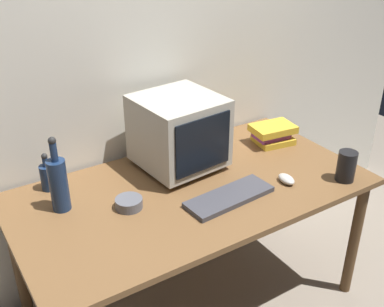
# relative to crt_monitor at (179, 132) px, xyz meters

# --- Properties ---
(ground_plane) EXTENTS (6.00, 6.00, 0.00)m
(ground_plane) POSITION_rel_crt_monitor_xyz_m (-0.05, -0.20, -0.92)
(ground_plane) COLOR gray
(back_wall) EXTENTS (4.00, 0.08, 2.50)m
(back_wall) POSITION_rel_crt_monitor_xyz_m (-0.05, 0.30, 0.33)
(back_wall) COLOR silver
(back_wall) RESTS_ON ground
(desk) EXTENTS (1.66, 0.88, 0.73)m
(desk) POSITION_rel_crt_monitor_xyz_m (-0.05, -0.20, -0.27)
(desk) COLOR brown
(desk) RESTS_ON ground
(crt_monitor) EXTENTS (0.41, 0.42, 0.37)m
(crt_monitor) POSITION_rel_crt_monitor_xyz_m (0.00, 0.00, 0.00)
(crt_monitor) COLOR #B2AD9E
(crt_monitor) RESTS_ON desk
(keyboard) EXTENTS (0.43, 0.18, 0.02)m
(keyboard) POSITION_rel_crt_monitor_xyz_m (0.03, -0.38, -0.18)
(keyboard) COLOR #3F3F47
(keyboard) RESTS_ON desk
(computer_mouse) EXTENTS (0.07, 0.11, 0.04)m
(computer_mouse) POSITION_rel_crt_monitor_xyz_m (0.35, -0.41, -0.17)
(computer_mouse) COLOR beige
(computer_mouse) RESTS_ON desk
(bottle_tall) EXTENTS (0.08, 0.08, 0.35)m
(bottle_tall) POSITION_rel_crt_monitor_xyz_m (-0.63, -0.05, -0.06)
(bottle_tall) COLOR navy
(bottle_tall) RESTS_ON desk
(bottle_short) EXTENTS (0.07, 0.07, 0.19)m
(bottle_short) POSITION_rel_crt_monitor_xyz_m (-0.62, 0.14, -0.12)
(bottle_short) COLOR navy
(bottle_short) RESTS_ON desk
(book_stack) EXTENTS (0.25, 0.20, 0.11)m
(book_stack) POSITION_rel_crt_monitor_xyz_m (0.57, -0.05, -0.14)
(book_stack) COLOR gold
(book_stack) RESTS_ON desk
(cd_spindle) EXTENTS (0.12, 0.12, 0.04)m
(cd_spindle) POSITION_rel_crt_monitor_xyz_m (-0.37, -0.20, -0.17)
(cd_spindle) COLOR #595B66
(cd_spindle) RESTS_ON desk
(metal_canister) EXTENTS (0.09, 0.09, 0.15)m
(metal_canister) POSITION_rel_crt_monitor_xyz_m (0.60, -0.54, -0.12)
(metal_canister) COLOR black
(metal_canister) RESTS_ON desk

